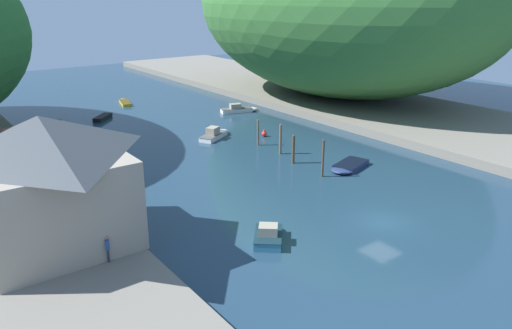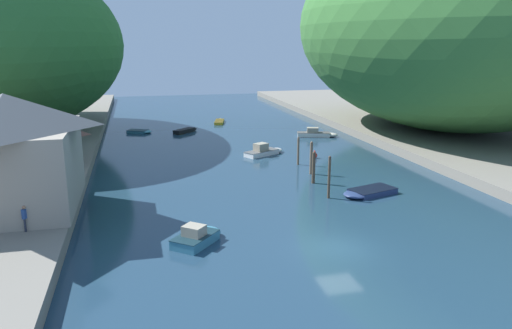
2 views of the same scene
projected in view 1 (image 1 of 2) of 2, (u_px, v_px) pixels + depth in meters
name	position (u px, v px, depth m)	size (l,w,h in m)	color
water_surface	(187.00, 134.00, 60.08)	(130.00, 130.00, 0.00)	#1E384C
right_bank	(348.00, 102.00, 75.45)	(22.00, 120.00, 0.99)	slate
hillside_right	(344.00, 3.00, 73.62)	(37.54, 52.56, 27.49)	#387033
waterfront_building	(46.00, 176.00, 31.68)	(9.33, 11.48, 8.17)	gray
boathouse_shed	(8.00, 153.00, 42.36)	(6.18, 7.77, 4.57)	gray
boat_near_quay	(125.00, 102.00, 76.71)	(2.53, 5.56, 0.40)	gold
boat_open_rowboat	(104.00, 117.00, 67.45)	(3.98, 4.02, 0.54)	black
boat_white_cruiser	(269.00, 234.00, 34.59)	(3.87, 4.10, 1.31)	teal
boat_mid_channel	(53.00, 123.00, 64.64)	(3.78, 2.94, 0.40)	teal
boat_red_skiff	(215.00, 134.00, 58.71)	(5.30, 3.95, 1.41)	white
boat_moored_right	(348.00, 167.00, 48.41)	(5.26, 3.45, 0.48)	navy
boat_far_right_bank	(240.00, 109.00, 71.05)	(5.66, 3.04, 1.26)	silver
mooring_post_nearest	(323.00, 158.00, 45.87)	(0.22, 0.22, 3.59)	#4C3D2D
mooring_post_second	(293.00, 149.00, 49.60)	(0.30, 0.30, 2.95)	#4C3D2D
mooring_post_middle	(280.00, 139.00, 52.43)	(0.28, 0.28, 3.25)	brown
mooring_post_fourth	(258.00, 132.00, 55.44)	(0.23, 0.23, 2.99)	brown
channel_buoy_near	(264.00, 133.00, 59.18)	(0.63, 0.63, 0.94)	red
person_on_quay	(108.00, 247.00, 29.64)	(0.34, 0.43, 1.69)	#282D3D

